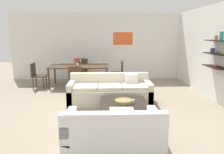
{
  "coord_description": "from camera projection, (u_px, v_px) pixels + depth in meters",
  "views": [
    {
      "loc": [
        -0.09,
        -5.36,
        1.88
      ],
      "look_at": [
        0.1,
        0.2,
        0.75
      ],
      "focal_mm": 34.35,
      "sensor_mm": 36.0,
      "label": 1
    }
  ],
  "objects": [
    {
      "name": "coffee_table",
      "position": [
        124.0,
        110.0,
        4.8
      ],
      "size": [
        1.04,
        1.04,
        0.38
      ],
      "color": "black",
      "rests_on": "ground"
    },
    {
      "name": "wine_glass_right_far",
      "position": [
        100.0,
        62.0,
        7.81
      ],
      "size": [
        0.06,
        0.06,
        0.17
      ],
      "color": "silver",
      "rests_on": "dining_table"
    },
    {
      "name": "dining_chair_right_far",
      "position": [
        119.0,
        71.0,
        8.01
      ],
      "size": [
        0.44,
        0.44,
        0.88
      ],
      "color": "#422D1E",
      "rests_on": "ground"
    },
    {
      "name": "dining_table",
      "position": [
        79.0,
        67.0,
        7.69
      ],
      "size": [
        2.1,
        1.04,
        0.75
      ],
      "color": "#422D1E",
      "rests_on": "ground"
    },
    {
      "name": "dining_chair_left_near",
      "position": [
        37.0,
        74.0,
        7.45
      ],
      "size": [
        0.44,
        0.44,
        0.88
      ],
      "color": "#422D1E",
      "rests_on": "ground"
    },
    {
      "name": "back_wall_unit",
      "position": [
        114.0,
        47.0,
        8.82
      ],
      "size": [
        8.4,
        0.09,
        2.7
      ],
      "color": "silver",
      "rests_on": "ground"
    },
    {
      "name": "wine_glass_foot",
      "position": [
        77.0,
        64.0,
        7.21
      ],
      "size": [
        0.06,
        0.06,
        0.16
      ],
      "color": "silver",
      "rests_on": "dining_table"
    },
    {
      "name": "ground_plane",
      "position": [
        109.0,
        106.0,
        5.63
      ],
      "size": [
        18.0,
        18.0,
        0.0
      ],
      "primitive_type": "plane",
      "color": "gray"
    },
    {
      "name": "sofa_beige",
      "position": [
        110.0,
        92.0,
        5.9
      ],
      "size": [
        2.23,
        0.9,
        0.78
      ],
      "color": "beige",
      "rests_on": "ground"
    },
    {
      "name": "dining_chair_head",
      "position": [
        82.0,
        68.0,
        8.64
      ],
      "size": [
        0.44,
        0.44,
        0.88
      ],
      "color": "#422D1E",
      "rests_on": "ground"
    },
    {
      "name": "dining_chair_foot",
      "position": [
        76.0,
        78.0,
        6.82
      ],
      "size": [
        0.44,
        0.44,
        0.88
      ],
      "color": "#422D1E",
      "rests_on": "ground"
    },
    {
      "name": "wine_glass_head",
      "position": [
        80.0,
        60.0,
        8.1
      ],
      "size": [
        0.06,
        0.06,
        0.18
      ],
      "color": "silver",
      "rests_on": "dining_table"
    },
    {
      "name": "wine_glass_left_near",
      "position": [
        57.0,
        63.0,
        7.51
      ],
      "size": [
        0.08,
        0.08,
        0.16
      ],
      "color": "silver",
      "rests_on": "dining_table"
    },
    {
      "name": "centerpiece_vase",
      "position": [
        76.0,
        61.0,
        7.63
      ],
      "size": [
        0.16,
        0.16,
        0.32
      ],
      "color": "olive",
      "rests_on": "dining_table"
    },
    {
      "name": "right_wall_shelf_unit",
      "position": [
        215.0,
        53.0,
        6.04
      ],
      "size": [
        0.34,
        8.2,
        2.7
      ],
      "color": "silver",
      "rests_on": "ground"
    },
    {
      "name": "candle_jar",
      "position": [
        133.0,
        101.0,
        4.69
      ],
      "size": [
        0.07,
        0.07,
        0.08
      ],
      "primitive_type": "cylinder",
      "color": "silver",
      "rests_on": "coffee_table"
    },
    {
      "name": "loveseat_white",
      "position": [
        113.0,
        134.0,
        3.47
      ],
      "size": [
        1.55,
        0.9,
        0.78
      ],
      "color": "white",
      "rests_on": "ground"
    },
    {
      "name": "decorative_bowl",
      "position": [
        124.0,
        101.0,
        4.71
      ],
      "size": [
        0.39,
        0.39,
        0.08
      ],
      "color": "#99844C",
      "rests_on": "coffee_table"
    }
  ]
}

